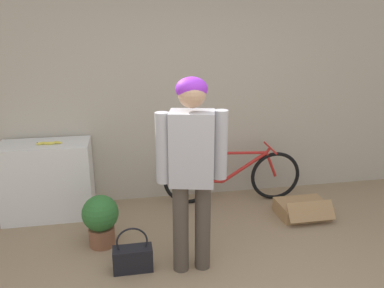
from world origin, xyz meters
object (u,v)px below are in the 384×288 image
potted_plant (101,218)px  banana (49,143)px  person (192,159)px  bicycle (232,176)px  cardboard_box (302,209)px  handbag (133,257)px

potted_plant → banana: bearing=127.6°
banana → potted_plant: banana is taller
person → potted_plant: size_ratio=3.26×
banana → potted_plant: 1.05m
bicycle → cardboard_box: bicycle is taller
person → cardboard_box: size_ratio=3.04×
bicycle → handbag: size_ratio=4.06×
bicycle → potted_plant: bearing=-151.2°
handbag → potted_plant: bearing=121.2°
banana → handbag: size_ratio=0.67×
person → handbag: 1.04m
person → cardboard_box: (1.42, 0.73, -0.94)m
banana → potted_plant: (0.53, -0.69, -0.59)m
person → banana: size_ratio=6.05×
potted_plant → bicycle: bearing=25.0°
person → cardboard_box: person is taller
cardboard_box → potted_plant: (-2.22, -0.20, 0.21)m
banana → handbag: (0.81, -1.15, -0.75)m
cardboard_box → potted_plant: size_ratio=1.07×
person → potted_plant: 1.21m
handbag → cardboard_box: bearing=19.2°
handbag → cardboard_box: handbag is taller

